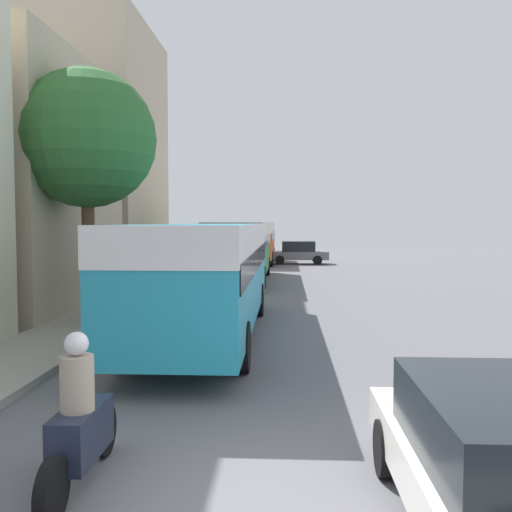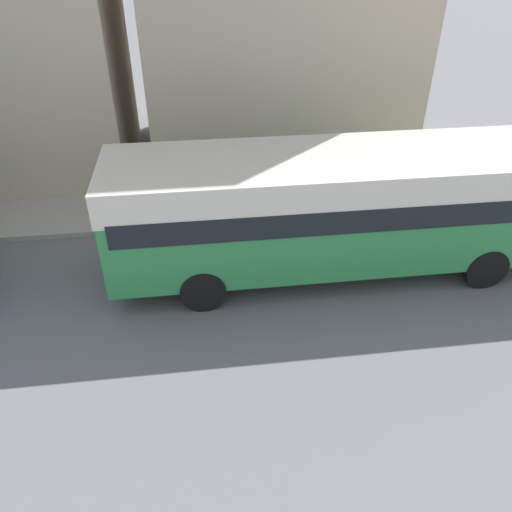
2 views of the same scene
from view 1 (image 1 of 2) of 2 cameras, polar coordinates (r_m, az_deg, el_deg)
ground_plane at (r=6.34m, az=-0.96°, el=-23.79°), size 120.00×120.00×0.00m
building_midblock at (r=20.89m, az=-24.19°, el=6.55°), size 5.80×8.23×8.33m
building_far_terrace at (r=29.63m, az=-17.02°, el=9.52°), size 6.85×8.26×12.30m
bus_lead at (r=14.34m, az=-4.94°, el=-0.76°), size 2.58×10.89×2.85m
bus_following at (r=28.10m, az=-1.50°, el=1.33°), size 2.64×10.44×2.92m
bus_third_in_line at (r=40.29m, az=-0.02°, el=1.95°), size 2.54×9.35×2.93m
motorcycle_behind_lead at (r=6.75m, az=-17.19°, el=-15.90°), size 0.38×2.24×1.73m
car_crossing at (r=5.82m, az=24.15°, el=-18.59°), size 1.90×4.51×1.42m
car_far_curb at (r=40.04m, az=4.27°, el=0.37°), size 4.16×1.80×1.60m
pedestrian_near_curb at (r=29.85m, az=-6.35°, el=-0.11°), size 0.36×0.36×1.84m
street_tree at (r=17.01m, az=-16.57°, el=11.11°), size 3.90×3.90×7.05m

